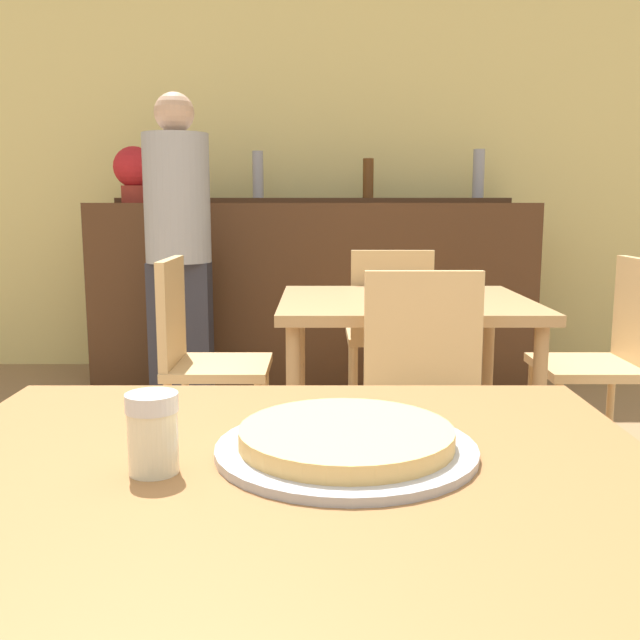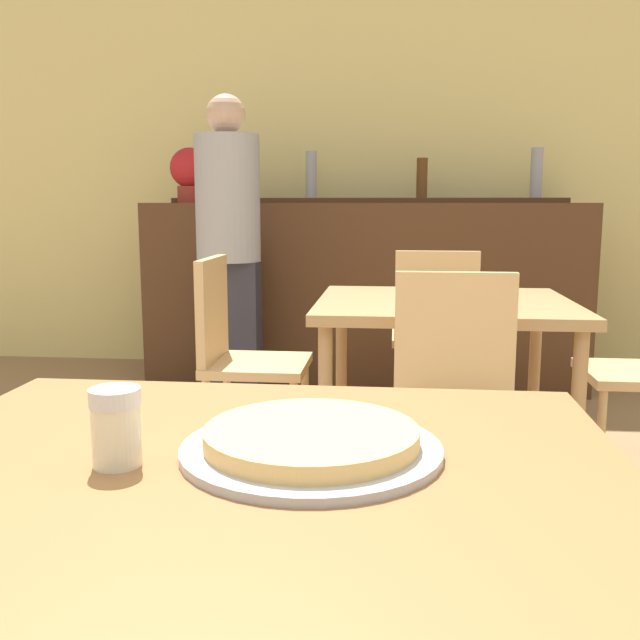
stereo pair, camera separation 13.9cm
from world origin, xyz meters
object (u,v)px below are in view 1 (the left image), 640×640
at_px(chair_far_side_back, 391,325).
at_px(person_standing, 181,242).
at_px(pizza_tray, 348,442).
at_px(chair_far_side_front, 429,391).
at_px(chair_far_side_right, 611,351).
at_px(cheese_shaker, 155,432).
at_px(chair_far_side_left, 201,351).
at_px(potted_plant, 137,171).

distance_m(chair_far_side_back, person_standing, 1.20).
bearing_deg(pizza_tray, person_standing, 105.26).
bearing_deg(chair_far_side_front, chair_far_side_right, 36.71).
height_order(chair_far_side_front, chair_far_side_right, same).
height_order(chair_far_side_back, cheese_shaker, chair_far_side_back).
bearing_deg(chair_far_side_left, cheese_shaker, -171.84).
xyz_separation_m(chair_far_side_back, chair_far_side_left, (-0.81, -0.61, 0.00)).
height_order(chair_far_side_left, chair_far_side_right, same).
distance_m(chair_far_side_front, chair_far_side_back, 1.21).
bearing_deg(chair_far_side_right, chair_far_side_left, -90.00).
bearing_deg(chair_far_side_front, potted_plant, 124.09).
distance_m(chair_far_side_front, chair_far_side_right, 1.02).
distance_m(person_standing, potted_plant, 0.74).
relative_size(person_standing, potted_plant, 5.04).
bearing_deg(chair_far_side_back, chair_far_side_right, 143.29).
distance_m(pizza_tray, potted_plant, 3.59).
distance_m(chair_far_side_back, pizza_tray, 2.51).
xyz_separation_m(chair_far_side_front, chair_far_side_back, (0.00, 1.21, 0.00)).
relative_size(chair_far_side_back, chair_far_side_left, 1.00).
relative_size(chair_far_side_right, pizza_tray, 2.57).
xyz_separation_m(chair_far_side_front, chair_far_side_left, (-0.81, 0.61, 0.00)).
xyz_separation_m(chair_far_side_front, chair_far_side_right, (0.81, 0.61, 0.00)).
relative_size(cheese_shaker, person_standing, 0.06).
xyz_separation_m(chair_far_side_right, cheese_shaker, (-1.35, -1.94, 0.30)).
distance_m(chair_far_side_left, person_standing, 1.07).
distance_m(chair_far_side_front, person_standing, 1.95).
xyz_separation_m(chair_far_side_back, person_standing, (-1.07, 0.36, 0.38)).
height_order(chair_far_side_back, chair_far_side_right, same).
bearing_deg(chair_far_side_front, pizza_tray, -103.30).
relative_size(chair_far_side_front, chair_far_side_left, 1.00).
height_order(pizza_tray, person_standing, person_standing).
xyz_separation_m(chair_far_side_left, pizza_tray, (0.52, -1.87, 0.27)).
relative_size(chair_far_side_back, chair_far_side_right, 1.00).
xyz_separation_m(cheese_shaker, person_standing, (-0.54, 2.91, 0.07)).
bearing_deg(pizza_tray, potted_plant, 108.48).
relative_size(chair_far_side_right, person_standing, 0.53).
bearing_deg(potted_plant, chair_far_side_front, -55.91).
distance_m(chair_far_side_front, pizza_tray, 1.33).
distance_m(pizza_tray, person_standing, 2.95).
bearing_deg(chair_far_side_left, chair_far_side_right, -90.00).
bearing_deg(person_standing, potted_plant, 123.56).
xyz_separation_m(chair_far_side_left, chair_far_side_right, (1.63, 0.00, 0.00)).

